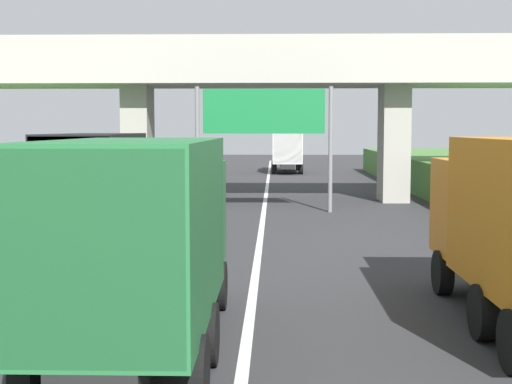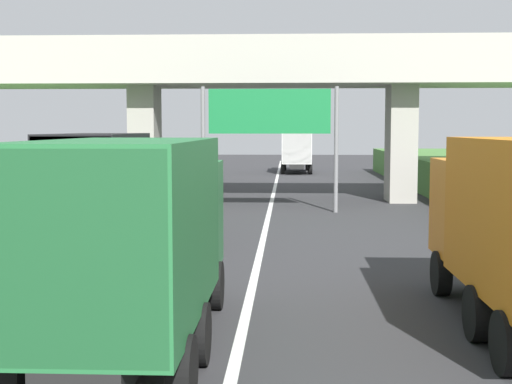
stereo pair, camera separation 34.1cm
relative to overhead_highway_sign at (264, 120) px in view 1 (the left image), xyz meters
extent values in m
cube|color=white|center=(0.00, -2.99, -3.96)|extent=(0.20, 102.03, 0.01)
cube|color=#ADA89E|center=(0.00, 4.76, 2.25)|extent=(40.00, 4.80, 1.10)
cube|color=#ADA89E|center=(0.00, 2.54, 3.35)|extent=(40.00, 0.36, 1.10)
cube|color=#ADA89E|center=(0.00, 6.98, 3.35)|extent=(40.00, 0.36, 1.10)
cube|color=#9F9A91|center=(-6.32, 4.76, -1.13)|extent=(1.30, 2.20, 5.67)
cube|color=#9F9A91|center=(6.32, 4.76, -1.13)|extent=(1.30, 2.20, 5.67)
cylinder|color=slate|center=(-2.85, 0.00, -1.28)|extent=(0.18, 0.18, 5.37)
cylinder|color=slate|center=(2.85, 0.00, -1.28)|extent=(0.18, 0.18, 5.37)
cube|color=#167238|center=(0.00, 0.00, 0.35)|extent=(5.20, 0.12, 1.90)
cube|color=white|center=(0.00, -0.01, 0.35)|extent=(4.89, 0.01, 1.67)
cube|color=black|center=(-5.04, -8.05, -3.31)|extent=(1.10, 7.30, 0.36)
cube|color=black|center=(-5.04, -5.45, -2.08)|extent=(2.10, 2.10, 2.10)
cube|color=#2D3842|center=(-5.04, -4.43, -1.78)|extent=(1.89, 0.06, 0.90)
cube|color=black|center=(-5.04, -9.10, -1.83)|extent=(2.30, 5.20, 2.60)
cube|color=black|center=(-5.04, -11.68, -1.83)|extent=(2.21, 0.04, 2.50)
cylinder|color=black|center=(-6.01, -5.45, -3.49)|extent=(0.30, 0.96, 0.96)
cylinder|color=black|center=(-4.07, -5.45, -3.49)|extent=(0.30, 0.96, 0.96)
cylinder|color=black|center=(-6.11, -10.53, -3.49)|extent=(0.30, 0.96, 0.96)
cylinder|color=black|center=(-3.97, -10.53, -3.49)|extent=(0.30, 0.96, 0.96)
cylinder|color=black|center=(-6.11, -8.84, -3.49)|extent=(0.30, 0.96, 0.96)
cylinder|color=black|center=(-3.97, -8.84, -3.49)|extent=(0.30, 0.96, 0.96)
cube|color=black|center=(-1.61, -19.26, -3.31)|extent=(1.10, 7.30, 0.36)
cube|color=#236B38|center=(-1.61, -16.66, -2.08)|extent=(2.10, 2.10, 2.10)
cube|color=#2D3842|center=(-1.61, -15.64, -1.78)|extent=(1.89, 0.06, 0.90)
cube|color=#236B38|center=(-1.61, -20.31, -1.83)|extent=(2.30, 5.20, 2.60)
cube|color=#1A502A|center=(-1.61, -22.89, -1.83)|extent=(2.21, 0.04, 2.50)
cylinder|color=black|center=(-2.58, -16.66, -3.49)|extent=(0.30, 0.96, 0.96)
cylinder|color=black|center=(-0.64, -16.66, -3.49)|extent=(0.30, 0.96, 0.96)
cylinder|color=black|center=(-2.68, -21.74, -3.49)|extent=(0.30, 0.96, 0.96)
cylinder|color=black|center=(-0.54, -21.74, -3.49)|extent=(0.30, 0.96, 0.96)
cylinder|color=black|center=(-2.68, -20.05, -3.49)|extent=(0.30, 0.96, 0.96)
cylinder|color=black|center=(-0.54, -20.05, -3.49)|extent=(0.30, 0.96, 0.96)
cube|color=orange|center=(5.10, -15.23, -2.08)|extent=(2.10, 2.10, 2.10)
cube|color=#2D3842|center=(5.10, -14.21, -1.78)|extent=(1.89, 0.06, 0.90)
cylinder|color=black|center=(4.13, -15.23, -3.49)|extent=(0.30, 0.96, 0.96)
cylinder|color=black|center=(4.03, -18.62, -3.49)|extent=(0.30, 0.96, 0.96)
cube|color=black|center=(1.45, 27.67, -3.31)|extent=(1.10, 7.30, 0.36)
cube|color=#233D9E|center=(1.45, 30.27, -2.08)|extent=(2.10, 2.10, 2.10)
cube|color=#2D3842|center=(1.45, 31.29, -1.78)|extent=(1.89, 0.06, 0.90)
cube|color=silver|center=(1.45, 26.62, -1.83)|extent=(2.30, 5.20, 2.60)
cube|color=#A8A8A4|center=(1.45, 24.04, -1.83)|extent=(2.21, 0.04, 2.50)
cylinder|color=black|center=(0.48, 30.27, -3.49)|extent=(0.30, 0.96, 0.96)
cylinder|color=black|center=(2.42, 30.27, -3.49)|extent=(0.30, 0.96, 0.96)
cylinder|color=black|center=(0.38, 25.19, -3.49)|extent=(0.30, 0.96, 0.96)
cylinder|color=black|center=(2.52, 25.19, -3.49)|extent=(0.30, 0.96, 0.96)
cylinder|color=black|center=(0.38, 26.88, -3.49)|extent=(0.30, 0.96, 0.96)
cylinder|color=black|center=(2.52, 26.88, -3.49)|extent=(0.30, 0.96, 0.96)
camera|label=1|loc=(0.47, -30.71, -0.35)|focal=50.34mm
camera|label=2|loc=(0.82, -30.70, -0.35)|focal=50.34mm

